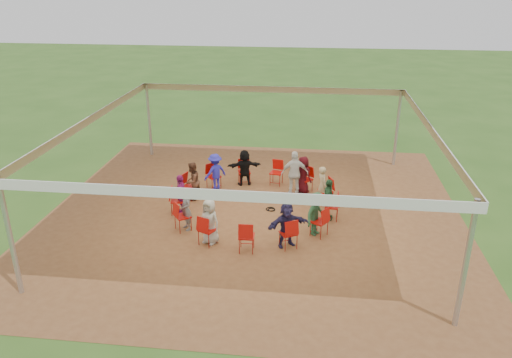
# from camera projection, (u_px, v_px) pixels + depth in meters

# --- Properties ---
(ground) EXTENTS (80.00, 80.00, 0.00)m
(ground) POSITION_uv_depth(u_px,v_px,m) (254.00, 212.00, 15.97)
(ground) COLOR #30581B
(ground) RESTS_ON ground
(dirt_patch) EXTENTS (13.00, 13.00, 0.00)m
(dirt_patch) POSITION_uv_depth(u_px,v_px,m) (254.00, 212.00, 15.97)
(dirt_patch) COLOR brown
(dirt_patch) RESTS_ON ground
(tent) EXTENTS (10.33, 10.33, 3.00)m
(tent) POSITION_uv_depth(u_px,v_px,m) (254.00, 142.00, 15.08)
(tent) COLOR #B2B2B7
(tent) RESTS_ON ground
(chair_0) EXTENTS (0.47, 0.46, 0.90)m
(chair_0) POSITION_uv_depth(u_px,v_px,m) (332.00, 206.00, 15.34)
(chair_0) COLOR #B50D07
(chair_0) RESTS_ON ground
(chair_1) EXTENTS (0.57, 0.56, 0.90)m
(chair_1) POSITION_uv_depth(u_px,v_px,m) (325.00, 191.00, 16.42)
(chair_1) COLOR #B50D07
(chair_1) RESTS_ON ground
(chair_2) EXTENTS (0.60, 0.61, 0.90)m
(chair_2) POSITION_uv_depth(u_px,v_px,m) (305.00, 179.00, 17.35)
(chair_2) COLOR #B50D07
(chair_2) RESTS_ON ground
(chair_3) EXTENTS (0.50, 0.52, 0.90)m
(chair_3) POSITION_uv_depth(u_px,v_px,m) (276.00, 173.00, 17.93)
(chair_3) COLOR #B50D07
(chair_3) RESTS_ON ground
(chair_4) EXTENTS (0.52, 0.54, 0.90)m
(chair_4) POSITION_uv_depth(u_px,v_px,m) (244.00, 172.00, 18.03)
(chair_4) COLOR #B50D07
(chair_4) RESTS_ON ground
(chair_5) EXTENTS (0.61, 0.61, 0.90)m
(chair_5) POSITION_uv_depth(u_px,v_px,m) (214.00, 177.00, 17.61)
(chair_5) COLOR #B50D07
(chair_5) RESTS_ON ground
(chair_6) EXTENTS (0.55, 0.54, 0.90)m
(chair_6) POSITION_uv_depth(u_px,v_px,m) (190.00, 186.00, 16.78)
(chair_6) COLOR #B50D07
(chair_6) RESTS_ON ground
(chair_7) EXTENTS (0.50, 0.48, 0.90)m
(chair_7) POSITION_uv_depth(u_px,v_px,m) (178.00, 201.00, 15.72)
(chair_7) COLOR #B50D07
(chair_7) RESTS_ON ground
(chair_8) EXTENTS (0.60, 0.60, 0.90)m
(chair_8) POSITION_uv_depth(u_px,v_px,m) (183.00, 216.00, 14.69)
(chair_8) COLOR #B50D07
(chair_8) RESTS_ON ground
(chair_9) EXTENTS (0.57, 0.58, 0.90)m
(chair_9) POSITION_uv_depth(u_px,v_px,m) (207.00, 230.00, 13.91)
(chair_9) COLOR #B50D07
(chair_9) RESTS_ON ground
(chair_10) EXTENTS (0.43, 0.45, 0.90)m
(chair_10) POSITION_uv_depth(u_px,v_px,m) (247.00, 236.00, 13.56)
(chair_10) COLOR #B50D07
(chair_10) RESTS_ON ground
(chair_11) EXTENTS (0.58, 0.59, 0.90)m
(chair_11) POSITION_uv_depth(u_px,v_px,m) (288.00, 233.00, 13.73)
(chair_11) COLOR #B50D07
(chair_11) RESTS_ON ground
(chair_12) EXTENTS (0.60, 0.59, 0.90)m
(chair_12) POSITION_uv_depth(u_px,v_px,m) (319.00, 222.00, 14.37)
(chair_12) COLOR #B50D07
(chair_12) RESTS_ON ground
(person_seated_0) EXTENTS (0.46, 0.80, 1.31)m
(person_seated_0) POSITION_uv_depth(u_px,v_px,m) (328.00, 200.00, 15.28)
(person_seated_0) COLOR #25502F
(person_seated_0) RESTS_ON ground
(person_seated_1) EXTENTS (0.48, 0.56, 1.31)m
(person_seated_1) POSITION_uv_depth(u_px,v_px,m) (322.00, 186.00, 16.31)
(person_seated_1) COLOR tan
(person_seated_1) RESTS_ON ground
(person_seated_2) EXTENTS (0.72, 0.69, 1.31)m
(person_seated_2) POSITION_uv_depth(u_px,v_px,m) (303.00, 175.00, 17.20)
(person_seated_2) COLOR #3C080E
(person_seated_2) RESTS_ON ground
(person_seated_3) EXTENTS (1.30, 0.77, 1.31)m
(person_seated_3) POSITION_uv_depth(u_px,v_px,m) (245.00, 168.00, 17.84)
(person_seated_3) COLOR black
(person_seated_3) RESTS_ON ground
(person_seated_4) EXTENTS (0.91, 0.89, 1.31)m
(person_seated_4) POSITION_uv_depth(u_px,v_px,m) (215.00, 172.00, 17.44)
(person_seated_4) COLOR #2725B1
(person_seated_4) RESTS_ON ground
(person_seated_5) EXTENTS (0.55, 0.72, 1.31)m
(person_seated_5) POSITION_uv_depth(u_px,v_px,m) (192.00, 181.00, 16.65)
(person_seated_5) COLOR #553323
(person_seated_5) RESTS_ON ground
(person_seated_6) EXTENTS (0.51, 0.82, 1.31)m
(person_seated_6) POSITION_uv_depth(u_px,v_px,m) (181.00, 194.00, 15.65)
(person_seated_6) COLOR #921F6B
(person_seated_6) RESTS_ON ground
(person_seated_7) EXTENTS (0.54, 0.57, 1.31)m
(person_seated_7) POSITION_uv_depth(u_px,v_px,m) (186.00, 209.00, 14.66)
(person_seated_7) COLOR slate
(person_seated_7) RESTS_ON ground
(person_seated_8) EXTENTS (0.73, 0.60, 1.31)m
(person_seated_8) POSITION_uv_depth(u_px,v_px,m) (210.00, 221.00, 13.92)
(person_seated_8) COLOR #AFAC9C
(person_seated_8) RESTS_ON ground
(person_seated_9) EXTENTS (1.28, 1.00, 1.31)m
(person_seated_9) POSITION_uv_depth(u_px,v_px,m) (287.00, 225.00, 13.75)
(person_seated_9) COLOR #241F46
(person_seated_9) RESTS_ON ground
(person_seated_10) EXTENTS (0.81, 0.94, 1.31)m
(person_seated_10) POSITION_uv_depth(u_px,v_px,m) (316.00, 214.00, 14.36)
(person_seated_10) COLOR #25502F
(person_seated_10) RESTS_ON ground
(standing_person) EXTENTS (0.99, 0.62, 1.58)m
(standing_person) POSITION_uv_depth(u_px,v_px,m) (295.00, 174.00, 16.94)
(standing_person) COLOR silver
(standing_person) RESTS_ON ground
(cable_coil) EXTENTS (0.32, 0.32, 0.03)m
(cable_coil) POSITION_uv_depth(u_px,v_px,m) (271.00, 209.00, 16.12)
(cable_coil) COLOR black
(cable_coil) RESTS_ON ground
(laptop) EXTENTS (0.26, 0.31, 0.20)m
(laptop) POSITION_uv_depth(u_px,v_px,m) (323.00, 200.00, 15.33)
(laptop) COLOR #B7B7BC
(laptop) RESTS_ON ground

